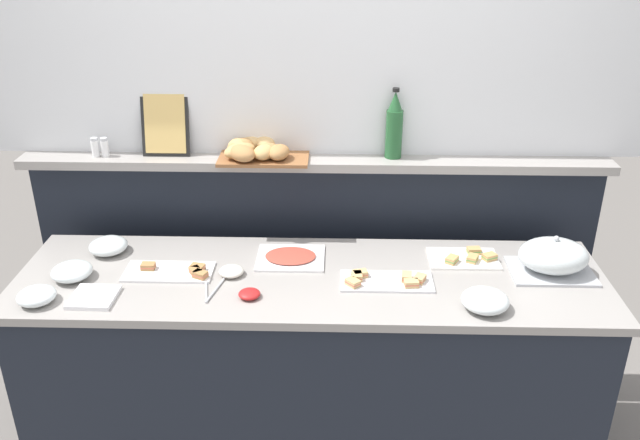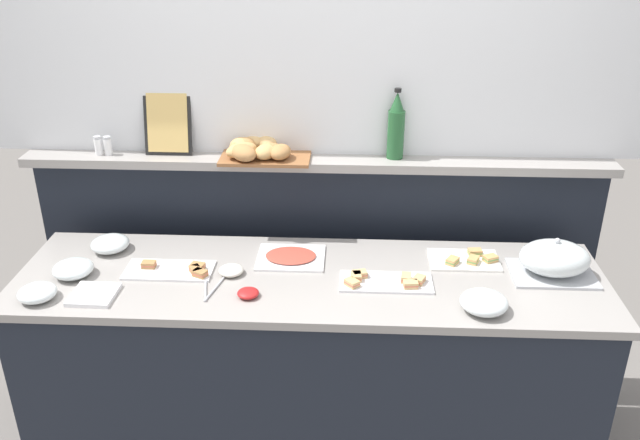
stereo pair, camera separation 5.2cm
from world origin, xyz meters
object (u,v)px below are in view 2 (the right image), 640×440
at_px(glass_bowl_extra, 484,303).
at_px(pepper_shaker, 108,146).
at_px(glass_bowl_small, 73,269).
at_px(serving_tongs, 210,289).
at_px(cold_cuts_platter, 291,257).
at_px(condiment_bowl_dark, 248,293).
at_px(sandwich_platter_side, 385,281).
at_px(napkin_stack, 94,295).
at_px(salt_shaker, 98,146).
at_px(sandwich_platter_rear, 466,259).
at_px(serving_cloche, 554,259).
at_px(condiment_bowl_cream, 231,270).
at_px(bread_basket, 256,149).
at_px(wine_bottle_green, 396,127).
at_px(glass_bowl_medium, 37,293).
at_px(framed_picture, 168,123).
at_px(sandwich_platter_front, 174,270).
at_px(glass_bowl_large, 110,244).

height_order(glass_bowl_extra, pepper_shaker, pepper_shaker).
bearing_deg(glass_bowl_small, serving_tongs, -8.47).
bearing_deg(cold_cuts_platter, condiment_bowl_dark, -114.09).
relative_size(sandwich_platter_side, serving_tongs, 2.03).
xyz_separation_m(napkin_stack, salt_shaker, (-0.15, 0.64, 0.39)).
relative_size(sandwich_platter_rear, napkin_stack, 1.75).
xyz_separation_m(serving_cloche, glass_bowl_extra, (-0.33, -0.28, -0.04)).
xyz_separation_m(sandwich_platter_side, salt_shaker, (-1.30, 0.49, 0.38)).
distance_m(condiment_bowl_cream, salt_shaker, 0.88).
bearing_deg(serving_tongs, serving_cloche, 7.77).
xyz_separation_m(sandwich_platter_side, bread_basket, (-0.57, 0.48, 0.38)).
relative_size(glass_bowl_extra, pepper_shaker, 2.08).
height_order(glass_bowl_small, glass_bowl_extra, glass_bowl_extra).
bearing_deg(pepper_shaker, glass_bowl_small, -93.34).
bearing_deg(sandwich_platter_rear, cold_cuts_platter, -179.09).
bearing_deg(wine_bottle_green, sandwich_platter_rear, -45.84).
bearing_deg(cold_cuts_platter, condiment_bowl_cream, -148.66).
relative_size(serving_tongs, bread_basket, 0.46).
xyz_separation_m(serving_tongs, wine_bottle_green, (0.75, 0.60, 0.49)).
xyz_separation_m(glass_bowl_small, salt_shaker, (-0.02, 0.49, 0.37)).
height_order(cold_cuts_platter, serving_cloche, serving_cloche).
distance_m(glass_bowl_medium, napkin_stack, 0.21).
bearing_deg(cold_cuts_platter, glass_bowl_medium, -158.61).
bearing_deg(salt_shaker, napkin_stack, -76.55).
bearing_deg(framed_picture, bread_basket, -6.60).
height_order(sandwich_platter_rear, sandwich_platter_front, same).
bearing_deg(condiment_bowl_cream, sandwich_platter_front, 178.43).
height_order(sandwich_platter_side, glass_bowl_small, glass_bowl_small).
distance_m(glass_bowl_large, pepper_shaker, 0.45).
relative_size(serving_cloche, glass_bowl_extra, 1.88).
xyz_separation_m(pepper_shaker, bread_basket, (0.68, -0.01, -0.00)).
bearing_deg(sandwich_platter_front, glass_bowl_small, -172.67).
bearing_deg(glass_bowl_small, framed_picture, 60.11).
relative_size(serving_cloche, napkin_stack, 2.00).
xyz_separation_m(sandwich_platter_side, serving_cloche, (0.69, 0.10, 0.06)).
bearing_deg(sandwich_platter_side, condiment_bowl_dark, -167.04).
bearing_deg(bread_basket, glass_bowl_small, -145.76).
xyz_separation_m(glass_bowl_extra, napkin_stack, (-1.50, 0.02, -0.02)).
bearing_deg(glass_bowl_extra, serving_tongs, 175.03).
height_order(wine_bottle_green, salt_shaker, wine_bottle_green).
height_order(serving_tongs, wine_bottle_green, wine_bottle_green).
bearing_deg(sandwich_platter_side, serving_cloche, 8.47).
xyz_separation_m(glass_bowl_large, serving_tongs, (0.50, -0.31, -0.03)).
bearing_deg(condiment_bowl_dark, salt_shaker, 140.96).
bearing_deg(glass_bowl_small, condiment_bowl_cream, 3.99).
bearing_deg(serving_tongs, sandwich_platter_front, 142.37).
bearing_deg(glass_bowl_extra, cold_cuts_platter, 154.24).
relative_size(sandwich_platter_front, condiment_bowl_dark, 4.27).
distance_m(sandwich_platter_side, serving_tongs, 0.70).
relative_size(sandwich_platter_side, condiment_bowl_cream, 3.63).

